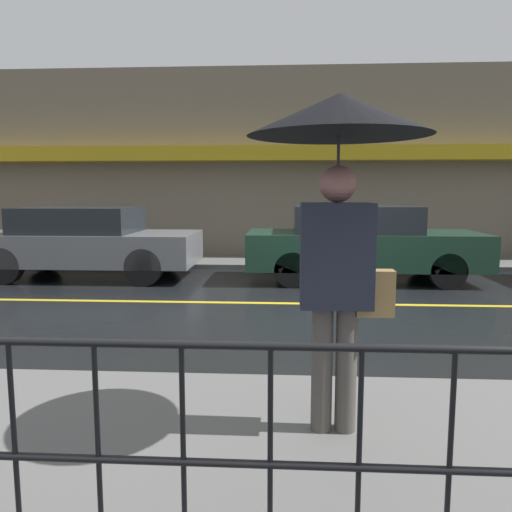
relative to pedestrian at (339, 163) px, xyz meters
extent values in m
plane|color=black|center=(0.17, 4.25, -1.87)|extent=(80.00, 80.00, 0.00)
cube|color=#60605E|center=(0.17, -0.23, -1.82)|extent=(28.00, 2.43, 0.11)
cube|color=#60605E|center=(0.17, 8.36, -1.82)|extent=(28.00, 1.67, 0.11)
cube|color=gold|center=(0.17, 4.25, -1.86)|extent=(25.20, 0.12, 0.01)
cube|color=#706656|center=(0.17, 9.34, 0.48)|extent=(28.00, 0.30, 4.69)
cube|color=#B79319|center=(0.17, 8.92, 0.73)|extent=(16.80, 0.55, 0.35)
cylinder|color=black|center=(0.17, -1.20, -0.81)|extent=(12.00, 0.04, 0.04)
cylinder|color=black|center=(0.17, -1.20, -1.34)|extent=(12.00, 0.04, 0.04)
cylinder|color=black|center=(-1.51, -1.20, -1.29)|extent=(0.02, 0.02, 0.95)
cylinder|color=black|center=(-1.14, -1.20, -1.29)|extent=(0.02, 0.02, 0.95)
cylinder|color=black|center=(-0.76, -1.20, -1.29)|extent=(0.02, 0.02, 0.95)
cylinder|color=black|center=(-0.39, -1.20, -1.29)|extent=(0.02, 0.02, 0.95)
cylinder|color=black|center=(-0.01, -1.20, -1.29)|extent=(0.02, 0.02, 0.95)
cylinder|color=black|center=(0.36, -1.20, -1.29)|extent=(0.02, 0.02, 0.95)
cylinder|color=#4C4742|center=(-0.08, 0.00, -1.34)|extent=(0.14, 0.14, 0.85)
cylinder|color=#4C4742|center=(0.07, 0.00, -1.34)|extent=(0.14, 0.14, 0.85)
cube|color=#232838|center=(0.00, 0.00, -0.58)|extent=(0.46, 0.28, 0.67)
sphere|color=#AA6F68|center=(0.00, 0.00, -0.13)|extent=(0.23, 0.23, 0.23)
cylinder|color=#262628|center=(0.00, 0.00, -0.21)|extent=(0.02, 0.02, 0.75)
cone|color=black|center=(0.00, 0.00, 0.30)|extent=(1.15, 1.15, 0.26)
cube|color=#9E7A47|center=(0.25, 0.00, -0.83)|extent=(0.24, 0.12, 0.30)
cube|color=slate|center=(-4.19, 6.33, -1.27)|extent=(4.21, 1.77, 0.61)
cube|color=#1E2328|center=(-4.36, 6.33, -0.72)|extent=(2.19, 1.63, 0.49)
cylinder|color=black|center=(-2.88, 7.10, -1.53)|extent=(0.68, 0.22, 0.68)
cylinder|color=black|center=(-2.88, 5.55, -1.53)|extent=(0.68, 0.22, 0.68)
cylinder|color=black|center=(-5.49, 7.10, -1.53)|extent=(0.68, 0.22, 0.68)
cylinder|color=black|center=(-5.49, 5.55, -1.53)|extent=(0.68, 0.22, 0.68)
cube|color=#193828|center=(1.14, 6.33, -1.27)|extent=(4.36, 1.75, 0.66)
cube|color=#1E2328|center=(0.96, 6.33, -0.69)|extent=(2.27, 1.61, 0.49)
cylinder|color=black|center=(2.49, 7.09, -1.55)|extent=(0.64, 0.22, 0.64)
cylinder|color=black|center=(2.49, 5.56, -1.55)|extent=(0.64, 0.22, 0.64)
cylinder|color=black|center=(-0.21, 7.09, -1.55)|extent=(0.64, 0.22, 0.64)
cylinder|color=black|center=(-0.21, 5.56, -1.55)|extent=(0.64, 0.22, 0.64)
camera|label=1|loc=(-0.33, -3.20, -0.18)|focal=35.00mm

